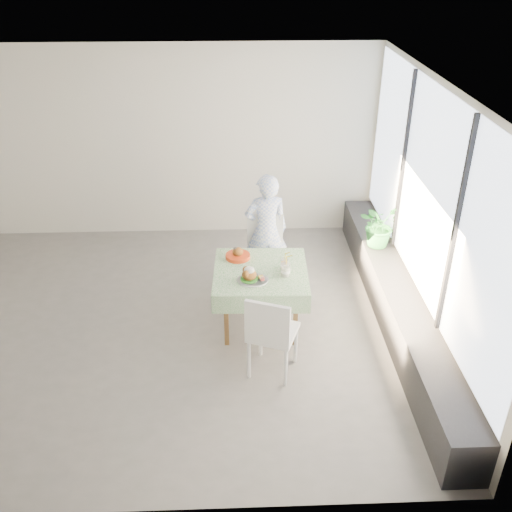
{
  "coord_description": "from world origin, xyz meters",
  "views": [
    {
      "loc": [
        0.94,
        -5.51,
        4.02
      ],
      "look_at": [
        1.15,
        0.04,
        0.9
      ],
      "focal_mm": 40.0,
      "sensor_mm": 36.0,
      "label": 1
    }
  ],
  "objects_px": {
    "chair_near": "(272,348)",
    "juice_cup_orange": "(284,265)",
    "chair_far": "(263,267)",
    "diner": "(266,230)",
    "main_dish": "(251,276)",
    "cafe_table": "(261,291)",
    "potted_plant": "(380,225)"
  },
  "relations": [
    {
      "from": "chair_near",
      "to": "diner",
      "type": "relative_size",
      "value": 0.64
    },
    {
      "from": "cafe_table",
      "to": "chair_far",
      "type": "relative_size",
      "value": 1.1
    },
    {
      "from": "chair_near",
      "to": "juice_cup_orange",
      "type": "xyz_separation_m",
      "value": [
        0.18,
        0.85,
        0.5
      ]
    },
    {
      "from": "cafe_table",
      "to": "potted_plant",
      "type": "bearing_deg",
      "value": 32.39
    },
    {
      "from": "cafe_table",
      "to": "diner",
      "type": "bearing_deg",
      "value": 83.25
    },
    {
      "from": "chair_near",
      "to": "diner",
      "type": "xyz_separation_m",
      "value": [
        0.03,
        1.8,
        0.46
      ]
    },
    {
      "from": "diner",
      "to": "main_dish",
      "type": "xyz_separation_m",
      "value": [
        -0.23,
        -1.19,
        0.05
      ]
    },
    {
      "from": "chair_far",
      "to": "juice_cup_orange",
      "type": "height_order",
      "value": "juice_cup_orange"
    },
    {
      "from": "chair_far",
      "to": "chair_near",
      "type": "bearing_deg",
      "value": -89.66
    },
    {
      "from": "diner",
      "to": "main_dish",
      "type": "bearing_deg",
      "value": 72.14
    },
    {
      "from": "chair_far",
      "to": "diner",
      "type": "relative_size",
      "value": 0.64
    },
    {
      "from": "juice_cup_orange",
      "to": "main_dish",
      "type": "bearing_deg",
      "value": -147.77
    },
    {
      "from": "cafe_table",
      "to": "potted_plant",
      "type": "height_order",
      "value": "potted_plant"
    },
    {
      "from": "chair_near",
      "to": "juice_cup_orange",
      "type": "height_order",
      "value": "juice_cup_orange"
    },
    {
      "from": "chair_far",
      "to": "potted_plant",
      "type": "relative_size",
      "value": 1.67
    },
    {
      "from": "chair_near",
      "to": "main_dish",
      "type": "bearing_deg",
      "value": 108.31
    },
    {
      "from": "chair_far",
      "to": "main_dish",
      "type": "xyz_separation_m",
      "value": [
        -0.19,
        -1.05,
        0.5
      ]
    },
    {
      "from": "cafe_table",
      "to": "main_dish",
      "type": "height_order",
      "value": "main_dish"
    },
    {
      "from": "cafe_table",
      "to": "main_dish",
      "type": "relative_size",
      "value": 3.13
    },
    {
      "from": "diner",
      "to": "juice_cup_orange",
      "type": "relative_size",
      "value": 6.05
    },
    {
      "from": "diner",
      "to": "potted_plant",
      "type": "xyz_separation_m",
      "value": [
        1.46,
        0.03,
        0.04
      ]
    },
    {
      "from": "juice_cup_orange",
      "to": "diner",
      "type": "bearing_deg",
      "value": 99.18
    },
    {
      "from": "main_dish",
      "to": "juice_cup_orange",
      "type": "xyz_separation_m",
      "value": [
        0.38,
        0.24,
        -0.0
      ]
    },
    {
      "from": "main_dish",
      "to": "juice_cup_orange",
      "type": "bearing_deg",
      "value": 32.23
    },
    {
      "from": "chair_near",
      "to": "chair_far",
      "type": "bearing_deg",
      "value": 90.34
    },
    {
      "from": "chair_far",
      "to": "main_dish",
      "type": "bearing_deg",
      "value": -100.35
    },
    {
      "from": "main_dish",
      "to": "potted_plant",
      "type": "bearing_deg",
      "value": 35.94
    },
    {
      "from": "chair_far",
      "to": "juice_cup_orange",
      "type": "bearing_deg",
      "value": -76.56
    },
    {
      "from": "potted_plant",
      "to": "cafe_table",
      "type": "bearing_deg",
      "value": -147.61
    },
    {
      "from": "main_dish",
      "to": "juice_cup_orange",
      "type": "relative_size",
      "value": 1.38
    },
    {
      "from": "cafe_table",
      "to": "juice_cup_orange",
      "type": "xyz_separation_m",
      "value": [
        0.27,
        0.02,
        0.34
      ]
    },
    {
      "from": "potted_plant",
      "to": "chair_far",
      "type": "bearing_deg",
      "value": -173.21
    }
  ]
}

